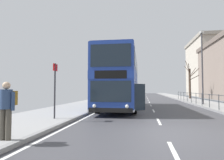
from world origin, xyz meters
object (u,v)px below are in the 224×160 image
object	(u,v)px
background_building_00	(221,67)
street_lamp_far_side	(202,61)
pedestrian_with_backpack	(7,106)
bare_tree_far_00	(190,82)
double_decker_bus_main	(121,81)
bus_stop_sign_near	(55,85)

from	to	relation	value
background_building_00	street_lamp_far_side	bearing A→B (deg)	-113.46
pedestrian_with_backpack	bare_tree_far_00	distance (m)	29.43
pedestrian_with_backpack	street_lamp_far_side	xyz separation A→B (m)	(9.79, 15.33, 3.25)
pedestrian_with_backpack	bare_tree_far_00	bearing A→B (deg)	67.41
background_building_00	double_decker_bus_main	bearing A→B (deg)	-121.74
background_building_00	bare_tree_far_00	bearing A→B (deg)	-123.95
double_decker_bus_main	background_building_00	distance (m)	37.09
bus_stop_sign_near	background_building_00	size ratio (longest dim) A/B	0.19
bare_tree_far_00	background_building_00	world-z (taller)	background_building_00
bare_tree_far_00	street_lamp_far_side	bearing A→B (deg)	-97.21
double_decker_bus_main	bus_stop_sign_near	world-z (taller)	double_decker_bus_main
street_lamp_far_side	background_building_00	world-z (taller)	background_building_00
street_lamp_far_side	pedestrian_with_backpack	bearing A→B (deg)	-122.56
street_lamp_far_side	bare_tree_far_00	xyz separation A→B (m)	(1.49, 11.79, -1.62)
double_decker_bus_main	bare_tree_far_00	world-z (taller)	bare_tree_far_00
double_decker_bus_main	background_building_00	bearing A→B (deg)	58.26
street_lamp_far_side	background_building_00	xyz separation A→B (m)	(11.70, 26.95, 2.17)
pedestrian_with_backpack	double_decker_bus_main	bearing A→B (deg)	79.11
street_lamp_far_side	background_building_00	distance (m)	29.46
background_building_00	bus_stop_sign_near	bearing A→B (deg)	-119.86
bus_stop_sign_near	street_lamp_far_side	bearing A→B (deg)	47.71
double_decker_bus_main	pedestrian_with_backpack	bearing A→B (deg)	-100.89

